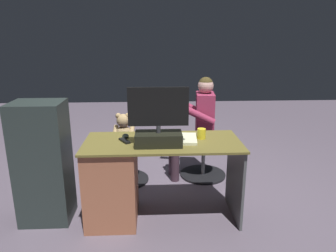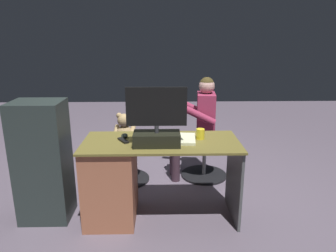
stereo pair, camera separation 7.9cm
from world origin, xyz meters
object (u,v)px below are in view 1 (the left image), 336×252
at_px(visitor_chair, 203,156).
at_px(teddy_bear, 124,129).
at_px(person, 198,120).
at_px(desk, 122,179).
at_px(computer_mouse, 125,136).
at_px(cup, 201,134).
at_px(tv_remote, 124,141).
at_px(keyboard, 160,136).
at_px(office_chair_teddy, 125,159).
at_px(monitor, 158,129).

bearing_deg(visitor_chair, teddy_bear, 4.86).
distance_m(visitor_chair, person, 0.45).
distance_m(desk, computer_mouse, 0.39).
height_order(cup, person, person).
bearing_deg(desk, tv_remote, -174.31).
bearing_deg(visitor_chair, keyboard, 54.46).
xyz_separation_m(tv_remote, person, (-0.77, -0.86, -0.05)).
bearing_deg(desk, keyboard, -160.81).
relative_size(cup, teddy_bear, 0.27).
relative_size(desk, cup, 14.81).
height_order(tv_remote, teddy_bear, teddy_bear).
bearing_deg(desk, office_chair_teddy, -86.85).
bearing_deg(keyboard, office_chair_teddy, -59.16).
bearing_deg(computer_mouse, tv_remote, 89.91).
height_order(monitor, cup, monitor).
xyz_separation_m(monitor, office_chair_teddy, (0.38, -0.88, -0.62)).
relative_size(office_chair_teddy, person, 0.45).
distance_m(cup, person, 0.82).
bearing_deg(visitor_chair, computer_mouse, 41.86).
height_order(monitor, keyboard, monitor).
height_order(tv_remote, visitor_chair, tv_remote).
bearing_deg(visitor_chair, monitor, 60.27).
xyz_separation_m(desk, keyboard, (-0.35, -0.12, 0.36)).
distance_m(keyboard, computer_mouse, 0.31).
xyz_separation_m(keyboard, teddy_bear, (0.39, -0.67, -0.13)).
bearing_deg(office_chair_teddy, teddy_bear, -90.00).
relative_size(tv_remote, visitor_chair, 0.27).
relative_size(monitor, tv_remote, 3.36).
bearing_deg(person, desk, 47.07).
bearing_deg(office_chair_teddy, cup, 136.70).
distance_m(desk, monitor, 0.61).
bearing_deg(keyboard, computer_mouse, 1.98).
relative_size(monitor, visitor_chair, 0.92).
distance_m(keyboard, visitor_chair, 1.05).
bearing_deg(person, monitor, 63.92).
xyz_separation_m(cup, office_chair_teddy, (0.77, -0.72, -0.53)).
distance_m(desk, visitor_chair, 1.25).
distance_m(monitor, cup, 0.43).
distance_m(cup, office_chair_teddy, 1.18).
relative_size(keyboard, teddy_bear, 1.22).
height_order(cup, office_chair_teddy, cup).
height_order(desk, tv_remote, tv_remote).
relative_size(monitor, keyboard, 1.20).
height_order(keyboard, teddy_bear, teddy_bear).
xyz_separation_m(desk, person, (-0.80, -0.87, 0.31)).
height_order(desk, keyboard, keyboard).
bearing_deg(visitor_chair, office_chair_teddy, 5.59).
bearing_deg(visitor_chair, tv_remote, 45.63).
bearing_deg(monitor, visitor_chair, -119.73).
distance_m(monitor, computer_mouse, 0.38).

